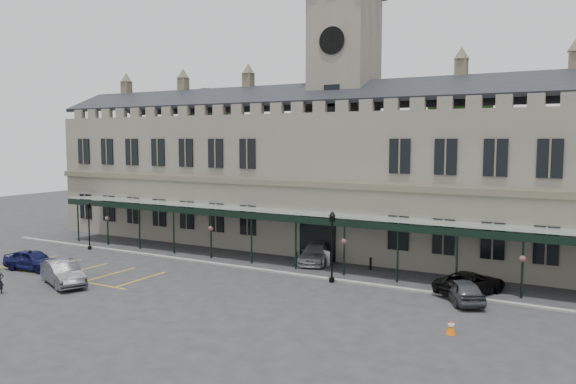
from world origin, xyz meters
The scene contains 20 objects.
ground centered at (0.00, 0.00, 0.00)m, with size 140.00×140.00×0.00m, color #2A2A2D.
station_building centered at (0.00, 15.91, 6.47)m, with size 60.00×10.36×17.30m.
clock_tower centered at (0.00, 16.00, 13.11)m, with size 5.60×5.60×24.80m.
canopy centered at (0.00, 7.46, 2.40)m, with size 50.00×4.10×4.30m.
kerb centered at (0.00, 5.50, 0.06)m, with size 60.00×0.40×0.12m, color gray.
parking_markings centered at (-14.00, -1.50, 0.00)m, with size 16.00×6.00×0.01m, color gold, non-canonical shape.
tree_behind_left centered at (-22.00, 25.00, 12.81)m, with size 6.00×6.00×16.00m.
tree_behind_mid centered at (8.00, 25.00, 12.81)m, with size 6.00×6.00×16.00m.
lamp_post_left centered at (-19.78, 4.83, 2.59)m, with size 0.41×0.41×4.37m.
lamp_post_mid centered at (4.06, 4.97, 2.95)m, with size 0.47×0.47×4.97m.
traffic_cone centered at (13.72, -1.51, 0.37)m, with size 0.48×0.48×0.76m.
sign_board centered at (1.55, 9.40, 0.57)m, with size 0.66×0.27×1.17m.
bollard_left centered at (-0.93, 9.06, 0.45)m, with size 0.16×0.16×0.90m, color black.
bollard_right centered at (5.07, 9.75, 0.48)m, with size 0.17×0.17×0.95m, color black.
car_left_a centered at (-17.20, -2.83, 0.78)m, with size 1.85×4.60×1.57m, color #0D0F39.
car_left_b centered at (-11.50, -4.66, 0.83)m, with size 1.75×5.01×1.65m, color #3A3D42.
car_taxi centered at (0.30, 10.00, 0.77)m, with size 2.15×5.28×1.53m, color #9D9FA4.
car_van centered at (13.00, 6.74, 0.71)m, with size 2.36×5.11×1.42m, color black.
car_right_a centered at (13.00, 4.53, 0.73)m, with size 1.73×4.30×1.47m, color #3A3D42.
person_b centered at (-17.07, -3.15, 0.79)m, with size 0.77×0.60×1.59m, color black.
Camera 1 is at (20.06, -29.66, 9.89)m, focal length 35.00 mm.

